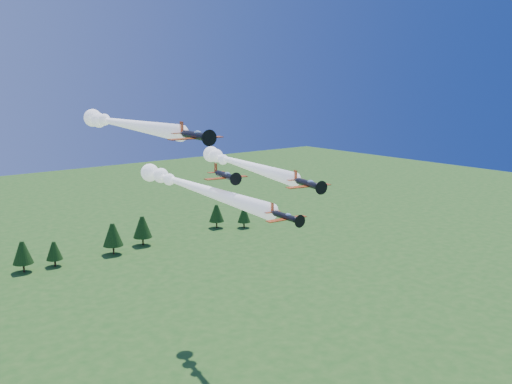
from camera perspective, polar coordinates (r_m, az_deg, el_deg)
plane_lead at (r=104.22m, az=-6.59°, el=0.65°), size 9.23×51.57×3.70m
plane_left at (r=108.84m, az=-13.27°, el=6.72°), size 10.29×52.75×3.70m
plane_right at (r=119.57m, az=-1.71°, el=2.92°), size 15.16×48.66×3.70m
plane_slot at (r=94.20m, az=-3.10°, el=1.65°), size 7.55×8.26×2.64m
treeline at (r=192.71m, az=-20.97°, el=-5.21°), size 165.54×13.35×10.80m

